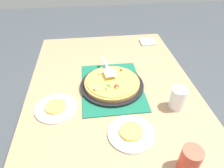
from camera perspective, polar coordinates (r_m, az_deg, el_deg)
name	(u,v)px	position (r m, az deg, el deg)	size (l,w,h in m)	color
ground_plane	(112,156)	(1.79, 0.00, -19.67)	(8.00, 8.00, 0.00)	#3D4247
dining_table	(112,100)	(1.29, 0.00, -4.49)	(1.40, 1.00, 0.75)	#9E7A56
placemat	(112,86)	(1.22, 0.00, -0.63)	(0.48, 0.36, 0.01)	#145B42
pizza_pan	(112,85)	(1.21, 0.00, -0.26)	(0.38, 0.38, 0.01)	black
pizza	(112,82)	(1.20, -0.04, 0.45)	(0.33, 0.33, 0.05)	#B78442
plate_near_left	(131,133)	(0.98, 5.41, -13.66)	(0.22, 0.22, 0.01)	white
plate_far_right	(56,108)	(1.12, -15.59, -6.57)	(0.22, 0.22, 0.01)	white
served_slice_left	(131,131)	(0.96, 5.45, -13.18)	(0.11, 0.11, 0.02)	#EAB747
served_slice_right	(56,106)	(1.11, -15.71, -6.10)	(0.11, 0.11, 0.02)	#EAB747
cup_near	(178,98)	(1.11, 18.15, -3.91)	(0.08, 0.08, 0.12)	white
cup_far	(190,160)	(0.88, 21.17, -19.46)	(0.08, 0.08, 0.12)	#E04C38
pizza_server	(108,68)	(1.26, -1.20, 4.48)	(0.23, 0.08, 0.01)	silver
napkin_stack	(148,42)	(1.73, 10.05, 11.71)	(0.12, 0.12, 0.02)	white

